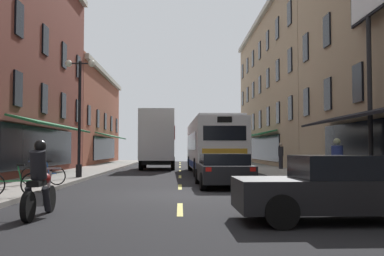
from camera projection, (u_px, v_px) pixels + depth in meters
name	position (u px, v px, depth m)	size (l,w,h in m)	color
ground_plane	(180.00, 196.00, 14.46)	(34.80, 80.00, 0.10)	black
lane_centre_dashes	(180.00, 195.00, 14.22)	(0.14, 73.90, 0.01)	#DBCC4C
sidewalk_right	(362.00, 192.00, 14.63)	(3.00, 80.00, 0.14)	gray
billboard_sign	(368.00, 18.00, 16.89)	(0.40, 3.05, 8.07)	black
transit_bus	(213.00, 145.00, 27.22)	(2.86, 11.88, 3.23)	white
box_truck	(158.00, 140.00, 32.78)	(2.57, 6.75, 4.17)	white
sedan_near	(223.00, 170.00, 17.44)	(2.08, 4.44, 1.29)	black
sedan_mid	(352.00, 187.00, 9.15)	(4.63, 2.01, 1.34)	black
sedan_far	(162.00, 157.00, 44.68)	(2.00, 4.47, 1.34)	#515154
motorcycle_rider	(40.00, 184.00, 9.71)	(0.62, 2.07, 1.66)	black
bicycle_near	(43.00, 175.00, 16.66)	(1.71, 0.48, 0.91)	black
bicycle_mid	(13.00, 183.00, 12.64)	(1.70, 0.48, 0.91)	black
pedestrian_mid	(337.00, 164.00, 14.26)	(0.36, 0.36, 1.67)	black
pedestrian_far	(281.00, 155.00, 30.47)	(0.36, 0.36, 1.76)	black
street_lamp_twin	(80.00, 112.00, 21.44)	(1.42, 0.32, 5.58)	black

